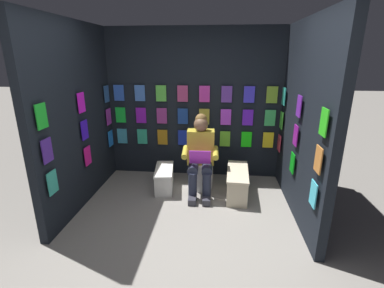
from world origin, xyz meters
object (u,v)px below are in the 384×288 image
object	(u,v)px
comic_longbox_near	(164,178)
comic_longbox_far	(237,183)
person_reading	(200,155)
toilet	(201,166)

from	to	relation	value
comic_longbox_near	comic_longbox_far	size ratio (longest dim) A/B	0.81
person_reading	comic_longbox_near	distance (m)	0.71
toilet	comic_longbox_far	xyz separation A→B (m)	(-0.56, 0.27, -0.13)
toilet	comic_longbox_near	distance (m)	0.60
toilet	person_reading	xyz separation A→B (m)	(-0.01, 0.23, 0.27)
comic_longbox_near	person_reading	bearing A→B (deg)	166.79
toilet	person_reading	size ratio (longest dim) A/B	0.65
comic_longbox_near	comic_longbox_far	bearing A→B (deg)	167.70
person_reading	comic_longbox_near	size ratio (longest dim) A/B	1.75
toilet	comic_longbox_near	bearing A→B (deg)	14.56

